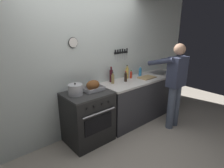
% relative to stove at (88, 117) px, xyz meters
% --- Properties ---
extents(ground_plane, '(8.00, 8.00, 0.00)m').
position_rel_stove_xyz_m(ground_plane, '(0.22, -0.99, -0.45)').
color(ground_plane, '#A89E8E').
extents(wall_back, '(6.00, 0.13, 2.60)m').
position_rel_stove_xyz_m(wall_back, '(0.22, 0.36, 0.85)').
color(wall_back, silver).
rests_on(wall_back, ground).
extents(counter_block, '(2.03, 0.65, 0.90)m').
position_rel_stove_xyz_m(counter_block, '(1.43, 0.00, 0.01)').
color(counter_block, '#38383D').
rests_on(counter_block, ground).
extents(stove, '(0.76, 0.67, 0.90)m').
position_rel_stove_xyz_m(stove, '(0.00, 0.00, 0.00)').
color(stove, black).
rests_on(stove, ground).
extents(person_cook, '(0.51, 0.63, 1.66)m').
position_rel_stove_xyz_m(person_cook, '(1.55, -0.68, 0.50)').
color(person_cook, '#4C566B').
rests_on(person_cook, ground).
extents(roasting_pan, '(0.35, 0.26, 0.18)m').
position_rel_stove_xyz_m(roasting_pan, '(0.15, 0.03, 0.53)').
color(roasting_pan, '#B7B7BC').
rests_on(roasting_pan, stove).
extents(stock_pot, '(0.24, 0.24, 0.20)m').
position_rel_stove_xyz_m(stock_pot, '(-0.19, 0.04, 0.54)').
color(stock_pot, '#B7B7BC').
rests_on(stock_pot, stove).
extents(cutting_board, '(0.36, 0.24, 0.02)m').
position_rel_stove_xyz_m(cutting_board, '(1.48, -0.07, 0.46)').
color(cutting_board, tan).
rests_on(cutting_board, counter_block).
extents(bottle_vinegar, '(0.06, 0.06, 0.22)m').
position_rel_stove_xyz_m(bottle_vinegar, '(0.67, 0.12, 0.54)').
color(bottle_vinegar, '#997F4C').
rests_on(bottle_vinegar, counter_block).
extents(bottle_hot_sauce, '(0.05, 0.05, 0.17)m').
position_rel_stove_xyz_m(bottle_hot_sauce, '(1.20, 0.15, 0.52)').
color(bottle_hot_sauce, red).
rests_on(bottle_hot_sauce, counter_block).
extents(bottle_soy_sauce, '(0.06, 0.06, 0.21)m').
position_rel_stove_xyz_m(bottle_soy_sauce, '(0.95, 0.04, 0.54)').
color(bottle_soy_sauce, black).
rests_on(bottle_soy_sauce, counter_block).
extents(bottle_dish_soap, '(0.07, 0.07, 0.21)m').
position_rel_stove_xyz_m(bottle_dish_soap, '(1.51, 0.16, 0.54)').
color(bottle_dish_soap, '#338CCC').
rests_on(bottle_dish_soap, counter_block).
extents(bottle_wine_red, '(0.07, 0.07, 0.30)m').
position_rel_stove_xyz_m(bottle_wine_red, '(0.71, 0.22, 0.58)').
color(bottle_wine_red, '#47141E').
rests_on(bottle_wine_red, counter_block).
extents(bottle_cooking_oil, '(0.07, 0.07, 0.28)m').
position_rel_stove_xyz_m(bottle_cooking_oil, '(1.13, 0.20, 0.57)').
color(bottle_cooking_oil, gold).
rests_on(bottle_cooking_oil, counter_block).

